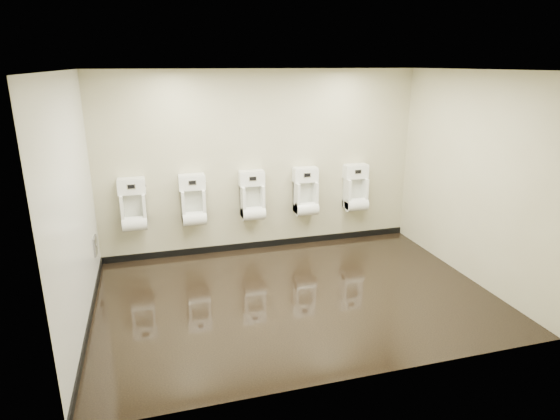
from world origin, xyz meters
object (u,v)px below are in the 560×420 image
at_px(urinal_0, 134,208).
at_px(urinal_3, 306,195).
at_px(urinal_4, 356,191).
at_px(access_panel, 95,246).
at_px(urinal_1, 193,204).
at_px(urinal_2, 252,199).

distance_m(urinal_0, urinal_3, 2.64).
bearing_deg(urinal_4, access_panel, -174.09).
height_order(urinal_1, urinal_4, same).
relative_size(urinal_0, urinal_2, 1.00).
distance_m(urinal_3, urinal_4, 0.87).
relative_size(urinal_1, urinal_4, 1.00).
height_order(urinal_1, urinal_3, same).
bearing_deg(access_panel, urinal_1, 16.78).
distance_m(access_panel, urinal_4, 4.07).
height_order(urinal_2, urinal_3, same).
xyz_separation_m(access_panel, urinal_4, (4.03, 0.42, 0.36)).
xyz_separation_m(urinal_2, urinal_4, (1.74, 0.00, 0.00)).
distance_m(urinal_1, urinal_3, 1.78).
xyz_separation_m(urinal_0, urinal_3, (2.64, 0.00, 0.00)).
bearing_deg(urinal_0, urinal_2, 0.00).
bearing_deg(urinal_0, urinal_4, 0.00).
relative_size(urinal_1, urinal_2, 1.00).
bearing_deg(access_panel, urinal_2, 10.32).
relative_size(urinal_2, urinal_3, 1.00).
xyz_separation_m(urinal_0, urinal_2, (1.77, 0.00, 0.00)).
bearing_deg(urinal_4, urinal_0, 180.00).
relative_size(access_panel, urinal_3, 0.34).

